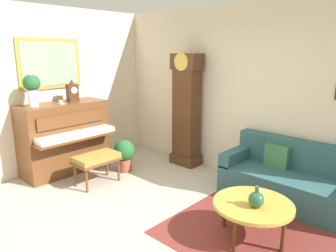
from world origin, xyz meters
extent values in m
cube|color=#B2A899|center=(0.00, 0.00, -0.05)|extent=(6.40, 6.00, 0.10)
cube|color=beige|center=(-2.60, 0.00, 1.40)|extent=(0.10, 4.90, 2.80)
cube|color=#B28E3D|center=(-2.54, 0.42, 1.85)|extent=(0.03, 1.10, 0.84)
cube|color=gray|center=(-2.52, 0.42, 1.85)|extent=(0.01, 0.98, 0.72)
cube|color=beige|center=(0.00, 2.40, 1.40)|extent=(5.30, 0.10, 2.80)
cube|color=maroon|center=(1.22, 0.78, 0.00)|extent=(2.10, 1.50, 0.01)
cube|color=brown|center=(-2.25, 0.42, 0.61)|extent=(0.60, 1.44, 1.21)
cube|color=brown|center=(-1.82, 0.42, 0.68)|extent=(0.28, 1.38, 0.04)
cube|color=white|center=(-1.82, 0.42, 0.74)|extent=(0.26, 1.32, 0.08)
cube|color=brown|center=(-1.93, 0.42, 0.98)|extent=(0.03, 1.20, 0.20)
cube|color=brown|center=(-1.39, 0.48, 0.38)|extent=(0.42, 0.70, 0.04)
cube|color=olive|center=(-1.39, 0.48, 0.44)|extent=(0.40, 0.68, 0.08)
cylinder|color=brown|center=(-1.23, 0.18, 0.18)|extent=(0.04, 0.04, 0.36)
cylinder|color=brown|center=(-1.23, 0.78, 0.18)|extent=(0.04, 0.04, 0.36)
cylinder|color=brown|center=(-1.55, 0.18, 0.18)|extent=(0.04, 0.04, 0.36)
cylinder|color=brown|center=(-1.55, 0.78, 0.18)|extent=(0.04, 0.04, 0.36)
cube|color=#4C2B19|center=(-0.94, 2.12, 0.09)|extent=(0.52, 0.34, 0.18)
cube|color=#4C2B19|center=(-0.94, 2.12, 0.89)|extent=(0.44, 0.28, 1.78)
cube|color=#4C2B19|center=(-0.94, 2.12, 1.88)|extent=(0.52, 0.32, 0.28)
cylinder|color=gold|center=(-0.94, 1.97, 1.88)|extent=(0.30, 0.02, 0.30)
cylinder|color=gold|center=(-0.94, 2.07, 0.95)|extent=(0.03, 0.03, 0.70)
cube|color=#2D565B|center=(1.13, 1.92, 0.21)|extent=(1.90, 0.80, 0.42)
cube|color=#2D565B|center=(1.13, 2.22, 0.62)|extent=(1.90, 0.20, 0.44)
cube|color=#2D565B|center=(0.27, 1.92, 0.50)|extent=(0.18, 0.80, 0.20)
cube|color=#38754C|center=(0.83, 2.06, 0.58)|extent=(0.34, 0.12, 0.32)
cylinder|color=gold|center=(1.15, 0.78, 0.42)|extent=(0.88, 0.88, 0.04)
torus|color=#4C2B19|center=(1.15, 0.78, 0.42)|extent=(0.88, 0.88, 0.04)
cylinder|color=#4C2B19|center=(1.15, 1.14, 0.20)|extent=(0.04, 0.04, 0.40)
cylinder|color=#4C2B19|center=(1.51, 0.78, 0.20)|extent=(0.04, 0.04, 0.40)
cylinder|color=#4C2B19|center=(1.15, 0.42, 0.20)|extent=(0.04, 0.04, 0.40)
cylinder|color=#4C2B19|center=(0.79, 0.78, 0.20)|extent=(0.04, 0.04, 0.40)
cube|color=#4C2B19|center=(-2.23, 0.62, 1.36)|extent=(0.12, 0.18, 0.30)
cylinder|color=white|center=(-2.17, 0.62, 1.41)|extent=(0.01, 0.11, 0.11)
cone|color=#4C2B19|center=(-2.23, 0.62, 1.55)|extent=(0.10, 0.10, 0.08)
cylinder|color=silver|center=(-2.23, -0.06, 1.34)|extent=(0.15, 0.15, 0.26)
sphere|color=#235B2D|center=(-2.23, -0.06, 1.58)|extent=(0.26, 0.26, 0.26)
cone|color=#D199B7|center=(-2.20, -0.08, 1.71)|extent=(0.06, 0.06, 0.16)
cylinder|color=beige|center=(-2.15, 0.35, 1.22)|extent=(0.12, 0.12, 0.01)
cylinder|color=beige|center=(-2.15, 0.35, 1.24)|extent=(0.08, 0.08, 0.06)
cylinder|color=#234C33|center=(1.21, 0.72, 0.45)|extent=(0.09, 0.09, 0.01)
sphere|color=#285638|center=(1.21, 0.72, 0.52)|extent=(0.17, 0.17, 0.17)
cylinder|color=#285638|center=(1.21, 0.72, 0.64)|extent=(0.04, 0.04, 0.08)
cylinder|color=#935138|center=(-1.49, 1.11, 0.11)|extent=(0.24, 0.24, 0.22)
sphere|color=#235B2D|center=(-1.49, 1.11, 0.38)|extent=(0.36, 0.36, 0.36)
camera|label=1|loc=(2.61, -2.16, 2.08)|focal=33.47mm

